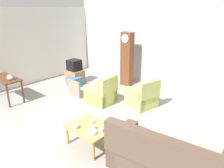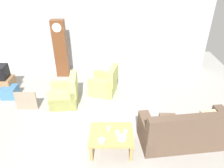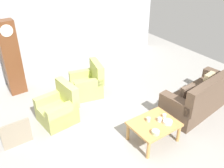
{
  "view_description": "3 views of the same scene",
  "coord_description": "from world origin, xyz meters",
  "px_view_note": "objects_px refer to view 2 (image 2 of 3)",
  "views": [
    {
      "loc": [
        3.7,
        -3.46,
        2.98
      ],
      "look_at": [
        0.29,
        0.39,
        1.08
      ],
      "focal_mm": 34.52,
      "sensor_mm": 36.0,
      "label": 1
    },
    {
      "loc": [
        0.63,
        -4.18,
        3.78
      ],
      "look_at": [
        0.63,
        0.47,
        1.03
      ],
      "focal_mm": 34.31,
      "sensor_mm": 36.0,
      "label": 2
    },
    {
      "loc": [
        -2.4,
        -3.55,
        3.79
      ],
      "look_at": [
        0.38,
        0.49,
        0.9
      ],
      "focal_mm": 40.3,
      "sensor_mm": 36.0,
      "label": 3
    }
  ],
  "objects_px": {
    "cup_blue_rimmed": "(118,133)",
    "bowl_white_stacked": "(122,138)",
    "coffee_table_wood": "(111,136)",
    "cup_cream_tall": "(109,128)",
    "bowl_shallow_green": "(102,141)",
    "armchair_olive_far": "(105,84)",
    "framed_picture_leaning": "(26,101)",
    "storage_box_blue": "(10,92)",
    "cup_white_porcelain": "(126,132)",
    "couch_floral": "(187,132)",
    "grandfather_clock": "(61,49)",
    "armchair_olive_near": "(65,95)",
    "tv_stand_cabinet": "(3,85)"
  },
  "relations": [
    {
      "from": "armchair_olive_far",
      "to": "cup_cream_tall",
      "type": "bearing_deg",
      "value": -85.91
    },
    {
      "from": "cup_blue_rimmed",
      "to": "couch_floral",
      "type": "bearing_deg",
      "value": 7.0
    },
    {
      "from": "armchair_olive_far",
      "to": "framed_picture_leaning",
      "type": "relative_size",
      "value": 1.58
    },
    {
      "from": "grandfather_clock",
      "to": "coffee_table_wood",
      "type": "bearing_deg",
      "value": -63.56
    },
    {
      "from": "couch_floral",
      "to": "coffee_table_wood",
      "type": "xyz_separation_m",
      "value": [
        -1.74,
        -0.18,
        0.04
      ]
    },
    {
      "from": "coffee_table_wood",
      "to": "bowl_shallow_green",
      "type": "bearing_deg",
      "value": -128.42
    },
    {
      "from": "framed_picture_leaning",
      "to": "cup_white_porcelain",
      "type": "distance_m",
      "value": 3.11
    },
    {
      "from": "cup_blue_rimmed",
      "to": "cup_cream_tall",
      "type": "relative_size",
      "value": 0.99
    },
    {
      "from": "grandfather_clock",
      "to": "tv_stand_cabinet",
      "type": "height_order",
      "value": "grandfather_clock"
    },
    {
      "from": "armchair_olive_near",
      "to": "framed_picture_leaning",
      "type": "relative_size",
      "value": 1.53
    },
    {
      "from": "cup_blue_rimmed",
      "to": "cup_cream_tall",
      "type": "bearing_deg",
      "value": 145.93
    },
    {
      "from": "bowl_white_stacked",
      "to": "bowl_shallow_green",
      "type": "xyz_separation_m",
      "value": [
        -0.43,
        -0.1,
        0.01
      ]
    },
    {
      "from": "armchair_olive_near",
      "to": "grandfather_clock",
      "type": "relative_size",
      "value": 0.45
    },
    {
      "from": "armchair_olive_far",
      "to": "storage_box_blue",
      "type": "distance_m",
      "value": 2.97
    },
    {
      "from": "framed_picture_leaning",
      "to": "cup_cream_tall",
      "type": "height_order",
      "value": "framed_picture_leaning"
    },
    {
      "from": "coffee_table_wood",
      "to": "bowl_shallow_green",
      "type": "distance_m",
      "value": 0.34
    },
    {
      "from": "storage_box_blue",
      "to": "cup_cream_tall",
      "type": "distance_m",
      "value": 3.73
    },
    {
      "from": "cup_blue_rimmed",
      "to": "cup_cream_tall",
      "type": "height_order",
      "value": "cup_cream_tall"
    },
    {
      "from": "cup_blue_rimmed",
      "to": "bowl_white_stacked",
      "type": "xyz_separation_m",
      "value": [
        0.09,
        -0.14,
        -0.01
      ]
    },
    {
      "from": "framed_picture_leaning",
      "to": "storage_box_blue",
      "type": "bearing_deg",
      "value": 139.62
    },
    {
      "from": "tv_stand_cabinet",
      "to": "framed_picture_leaning",
      "type": "height_order",
      "value": "framed_picture_leaning"
    },
    {
      "from": "bowl_white_stacked",
      "to": "bowl_shallow_green",
      "type": "height_order",
      "value": "bowl_shallow_green"
    },
    {
      "from": "coffee_table_wood",
      "to": "bowl_white_stacked",
      "type": "distance_m",
      "value": 0.29
    },
    {
      "from": "coffee_table_wood",
      "to": "cup_blue_rimmed",
      "type": "relative_size",
      "value": 10.77
    },
    {
      "from": "cup_cream_tall",
      "to": "bowl_shallow_green",
      "type": "bearing_deg",
      "value": -111.2
    },
    {
      "from": "framed_picture_leaning",
      "to": "cup_cream_tall",
      "type": "xyz_separation_m",
      "value": [
        2.36,
        -1.38,
        0.22
      ]
    },
    {
      "from": "cup_white_porcelain",
      "to": "cup_blue_rimmed",
      "type": "height_order",
      "value": "cup_blue_rimmed"
    },
    {
      "from": "grandfather_clock",
      "to": "bowl_white_stacked",
      "type": "height_order",
      "value": "grandfather_clock"
    },
    {
      "from": "framed_picture_leaning",
      "to": "bowl_white_stacked",
      "type": "bearing_deg",
      "value": -31.96
    },
    {
      "from": "couch_floral",
      "to": "storage_box_blue",
      "type": "distance_m",
      "value": 5.29
    },
    {
      "from": "cup_white_porcelain",
      "to": "armchair_olive_far",
      "type": "bearing_deg",
      "value": 102.81
    },
    {
      "from": "bowl_shallow_green",
      "to": "cup_cream_tall",
      "type": "bearing_deg",
      "value": 68.8
    },
    {
      "from": "couch_floral",
      "to": "tv_stand_cabinet",
      "type": "bearing_deg",
      "value": 156.93
    },
    {
      "from": "coffee_table_wood",
      "to": "framed_picture_leaning",
      "type": "xyz_separation_m",
      "value": [
        -2.42,
        1.49,
        -0.11
      ]
    },
    {
      "from": "coffee_table_wood",
      "to": "framed_picture_leaning",
      "type": "bearing_deg",
      "value": 148.32
    },
    {
      "from": "cup_cream_tall",
      "to": "bowl_shallow_green",
      "type": "height_order",
      "value": "cup_cream_tall"
    },
    {
      "from": "tv_stand_cabinet",
      "to": "cup_blue_rimmed",
      "type": "xyz_separation_m",
      "value": [
        3.63,
        -2.42,
        0.24
      ]
    },
    {
      "from": "framed_picture_leaning",
      "to": "cup_cream_tall",
      "type": "relative_size",
      "value": 6.65
    },
    {
      "from": "grandfather_clock",
      "to": "storage_box_blue",
      "type": "xyz_separation_m",
      "value": [
        -1.39,
        -1.46,
        -0.85
      ]
    },
    {
      "from": "cup_white_porcelain",
      "to": "tv_stand_cabinet",
      "type": "bearing_deg",
      "value": 147.99
    },
    {
      "from": "storage_box_blue",
      "to": "cup_white_porcelain",
      "type": "height_order",
      "value": "cup_white_porcelain"
    },
    {
      "from": "coffee_table_wood",
      "to": "cup_cream_tall",
      "type": "bearing_deg",
      "value": 116.42
    },
    {
      "from": "storage_box_blue",
      "to": "cup_cream_tall",
      "type": "bearing_deg",
      "value": -32.94
    },
    {
      "from": "coffee_table_wood",
      "to": "cup_cream_tall",
      "type": "distance_m",
      "value": 0.17
    },
    {
      "from": "cup_blue_rimmed",
      "to": "bowl_white_stacked",
      "type": "bearing_deg",
      "value": -57.55
    },
    {
      "from": "armchair_olive_near",
      "to": "bowl_shallow_green",
      "type": "xyz_separation_m",
      "value": [
        1.16,
        -2.02,
        0.19
      ]
    },
    {
      "from": "armchair_olive_far",
      "to": "storage_box_blue",
      "type": "relative_size",
      "value": 2.1
    },
    {
      "from": "armchair_olive_far",
      "to": "grandfather_clock",
      "type": "xyz_separation_m",
      "value": [
        -1.57,
        1.21,
        0.72
      ]
    },
    {
      "from": "cup_cream_tall",
      "to": "bowl_white_stacked",
      "type": "height_order",
      "value": "cup_cream_tall"
    },
    {
      "from": "armchair_olive_near",
      "to": "cup_blue_rimmed",
      "type": "height_order",
      "value": "armchair_olive_near"
    }
  ]
}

